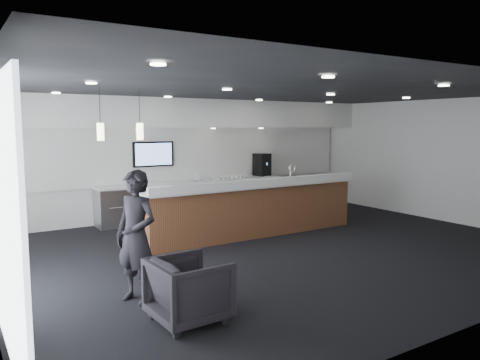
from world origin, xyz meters
TOP-DOWN VIEW (x-y plane):
  - ground at (0.00, 0.00)m, footprint 10.00×10.00m
  - ceiling at (0.00, 0.00)m, footprint 10.00×8.00m
  - back_wall at (0.00, 4.00)m, footprint 10.00×0.02m
  - right_wall at (5.00, 0.00)m, footprint 0.02×8.00m
  - soffit_bulkhead at (0.00, 3.55)m, footprint 10.00×0.90m
  - alcove_panel at (0.00, 3.97)m, footprint 9.80×0.06m
  - back_credenza at (-0.00, 3.64)m, footprint 5.06×0.66m
  - wall_tv at (-1.00, 3.91)m, footprint 1.05×0.08m
  - pendant_left at (-2.40, 0.80)m, footprint 0.12×0.12m
  - pendant_right at (-3.10, 0.80)m, footprint 0.12×0.12m
  - ceiling_can_lights at (0.00, 0.00)m, footprint 7.00×5.00m
  - service_counter at (0.16, 1.21)m, footprint 5.05×0.85m
  - coffee_machine at (2.14, 3.70)m, footprint 0.41×0.50m
  - info_sign_left at (0.00, 3.56)m, footprint 0.15×0.06m
  - info_sign_right at (1.51, 3.56)m, footprint 0.16×0.02m
  - armchair at (-2.99, -2.08)m, footprint 0.90×0.88m
  - lounge_guest at (-3.29, -1.13)m, footprint 0.67×0.77m
  - cup_0 at (1.50, 3.58)m, footprint 0.10×0.10m
  - cup_1 at (1.36, 3.58)m, footprint 0.14×0.14m
  - cup_2 at (1.22, 3.58)m, footprint 0.12×0.12m
  - cup_3 at (1.08, 3.58)m, footprint 0.12×0.12m
  - cup_4 at (0.94, 3.58)m, footprint 0.13×0.13m
  - cup_5 at (0.80, 3.58)m, footprint 0.10×0.10m
  - cup_6 at (0.66, 3.58)m, footprint 0.14×0.14m
  - cup_7 at (0.52, 3.58)m, footprint 0.11×0.11m

SIDE VIEW (x-z plane):
  - ground at x=0.00m, z-range 0.00..0.00m
  - armchair at x=-2.99m, z-range 0.00..0.79m
  - back_credenza at x=0.00m, z-range 0.00..0.95m
  - service_counter at x=0.16m, z-range -0.17..1.32m
  - lounge_guest at x=-3.29m, z-range 0.00..1.78m
  - cup_0 at x=1.50m, z-range 0.95..1.04m
  - cup_1 at x=1.36m, z-range 0.95..1.04m
  - cup_2 at x=1.22m, z-range 0.95..1.04m
  - cup_3 at x=1.08m, z-range 0.95..1.04m
  - cup_4 at x=0.94m, z-range 0.95..1.04m
  - cup_5 at x=0.80m, z-range 0.95..1.04m
  - cup_6 at x=0.66m, z-range 0.95..1.04m
  - cup_7 at x=0.52m, z-range 0.95..1.04m
  - info_sign_left at x=0.00m, z-range 0.95..1.16m
  - info_sign_right at x=1.51m, z-range 0.95..1.16m
  - coffee_machine at x=2.14m, z-range 0.95..1.58m
  - back_wall at x=0.00m, z-range 0.00..3.00m
  - right_wall at x=5.00m, z-range 0.00..3.00m
  - alcove_panel at x=0.00m, z-range 0.90..2.30m
  - wall_tv at x=-1.00m, z-range 1.34..1.96m
  - pendant_left at x=-2.40m, z-range 2.10..2.40m
  - pendant_right at x=-3.10m, z-range 2.10..2.40m
  - soffit_bulkhead at x=0.00m, z-range 2.30..3.00m
  - ceiling_can_lights at x=0.00m, z-range 2.96..2.98m
  - ceiling at x=0.00m, z-range 2.99..3.01m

